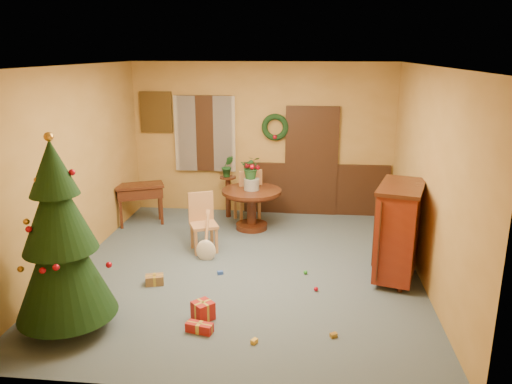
# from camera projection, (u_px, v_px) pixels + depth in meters

# --- Properties ---
(room_envelope) EXTENTS (5.50, 5.50, 5.50)m
(room_envelope) POSITION_uv_depth(u_px,v_px,m) (273.00, 157.00, 9.59)
(room_envelope) COLOR #394753
(room_envelope) RESTS_ON ground
(dining_table) EXTENTS (1.06, 1.06, 0.73)m
(dining_table) POSITION_uv_depth(u_px,v_px,m) (252.00, 201.00, 8.86)
(dining_table) COLOR black
(dining_table) RESTS_ON floor
(urn) EXTENTS (0.27, 0.27, 0.20)m
(urn) POSITION_uv_depth(u_px,v_px,m) (252.00, 184.00, 8.77)
(urn) COLOR slate
(urn) RESTS_ON dining_table
(centerpiece_plant) EXTENTS (0.37, 0.32, 0.41)m
(centerpiece_plant) POSITION_uv_depth(u_px,v_px,m) (251.00, 167.00, 8.68)
(centerpiece_plant) COLOR #1E4C23
(centerpiece_plant) RESTS_ON urn
(chair_near) EXTENTS (0.53, 0.53, 0.93)m
(chair_near) POSITION_uv_depth(u_px,v_px,m) (203.00, 220.00, 7.94)
(chair_near) COLOR #9D6F3F
(chair_near) RESTS_ON floor
(chair_far) EXTENTS (0.59, 0.59, 1.01)m
(chair_far) POSITION_uv_depth(u_px,v_px,m) (248.00, 194.00, 9.22)
(chair_far) COLOR #9D6F3F
(chair_far) RESTS_ON floor
(guitar) EXTENTS (0.34, 0.49, 0.71)m
(guitar) POSITION_uv_depth(u_px,v_px,m) (206.00, 237.00, 7.56)
(guitar) COLOR beige
(guitar) RESTS_ON floor
(plant_stand) EXTENTS (0.31, 0.31, 0.80)m
(plant_stand) POSITION_uv_depth(u_px,v_px,m) (228.00, 192.00, 9.50)
(plant_stand) COLOR black
(plant_stand) RESTS_ON floor
(stand_plant) EXTENTS (0.27, 0.24, 0.41)m
(stand_plant) POSITION_uv_depth(u_px,v_px,m) (228.00, 166.00, 9.36)
(stand_plant) COLOR #19471E
(stand_plant) RESTS_ON plant_stand
(christmas_tree) EXTENTS (1.11, 1.11, 2.29)m
(christmas_tree) POSITION_uv_depth(u_px,v_px,m) (61.00, 241.00, 5.46)
(christmas_tree) COLOR #382111
(christmas_tree) RESTS_ON floor
(writing_desk) EXTENTS (0.95, 0.73, 0.76)m
(writing_desk) POSITION_uv_depth(u_px,v_px,m) (140.00, 194.00, 9.09)
(writing_desk) COLOR black
(writing_desk) RESTS_ON floor
(sideboard) EXTENTS (0.84, 1.18, 1.36)m
(sideboard) POSITION_uv_depth(u_px,v_px,m) (398.00, 229.00, 6.85)
(sideboard) COLOR #59150A
(sideboard) RESTS_ON floor
(gift_a) EXTENTS (0.32, 0.24, 0.16)m
(gift_a) POSITION_uv_depth(u_px,v_px,m) (81.00, 290.00, 6.52)
(gift_a) COLOR brown
(gift_a) RESTS_ON floor
(gift_b) EXTENTS (0.31, 0.31, 0.22)m
(gift_b) POSITION_uv_depth(u_px,v_px,m) (203.00, 310.00, 5.94)
(gift_b) COLOR maroon
(gift_b) RESTS_ON floor
(gift_c) EXTENTS (0.28, 0.23, 0.13)m
(gift_c) POSITION_uv_depth(u_px,v_px,m) (155.00, 280.00, 6.84)
(gift_c) COLOR brown
(gift_c) RESTS_ON floor
(gift_d) EXTENTS (0.33, 0.19, 0.11)m
(gift_d) POSITION_uv_depth(u_px,v_px,m) (200.00, 328.00, 5.68)
(gift_d) COLOR maroon
(gift_d) RESTS_ON floor
(toy_a) EXTENTS (0.09, 0.08, 0.05)m
(toy_a) POSITION_uv_depth(u_px,v_px,m) (220.00, 273.00, 7.15)
(toy_a) COLOR #294DB4
(toy_a) RESTS_ON floor
(toy_b) EXTENTS (0.06, 0.06, 0.06)m
(toy_b) POSITION_uv_depth(u_px,v_px,m) (305.00, 272.00, 7.15)
(toy_b) COLOR #288A25
(toy_b) RESTS_ON floor
(toy_c) EXTENTS (0.08, 0.09, 0.05)m
(toy_c) POSITION_uv_depth(u_px,v_px,m) (254.00, 341.00, 5.47)
(toy_c) COLOR gold
(toy_c) RESTS_ON floor
(toy_d) EXTENTS (0.06, 0.06, 0.06)m
(toy_d) POSITION_uv_depth(u_px,v_px,m) (316.00, 289.00, 6.65)
(toy_d) COLOR #AA0B1C
(toy_d) RESTS_ON floor
(toy_e) EXTENTS (0.09, 0.08, 0.05)m
(toy_e) POSITION_uv_depth(u_px,v_px,m) (334.00, 335.00, 5.58)
(toy_e) COLOR #C2882D
(toy_e) RESTS_ON floor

